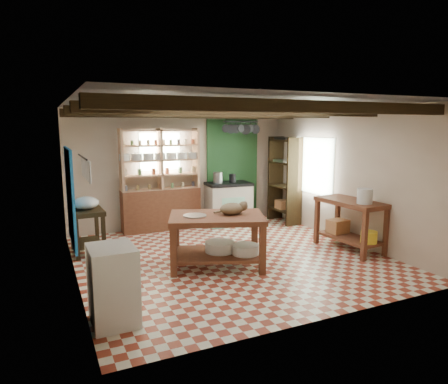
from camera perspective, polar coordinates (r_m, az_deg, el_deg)
name	(u,v)px	position (r m, az deg, el deg)	size (l,w,h in m)	color
floor	(230,258)	(7.01, 0.85, -9.36)	(5.00, 5.00, 0.02)	#983521
ceiling	(230,104)	(6.65, 0.91, 12.46)	(5.00, 5.00, 0.02)	#4A4A50
wall_back	(182,169)	(9.01, -6.04, 3.33)	(5.00, 0.04, 2.60)	beige
wall_front	(327,212)	(4.62, 14.46, -2.72)	(5.00, 0.04, 2.60)	beige
wall_left	(72,193)	(6.07, -20.91, -0.18)	(0.04, 5.00, 2.60)	beige
wall_right	(346,175)	(8.10, 17.04, 2.29)	(0.04, 5.00, 2.60)	beige
ceiling_beams	(230,112)	(6.64, 0.90, 11.43)	(5.00, 3.80, 0.15)	#2E2110
blue_wall_patch	(70,197)	(6.99, -21.11, -0.66)	(0.04, 1.40, 1.60)	#186AB4
green_wall_patch	(232,169)	(9.46, 1.22, 3.36)	(1.30, 0.04, 2.30)	#1C4821
window_back	(160,151)	(8.81, -9.14, 5.74)	(0.90, 0.02, 0.80)	silver
window_right	(313,166)	(8.84, 12.66, 3.69)	(0.02, 1.30, 1.20)	silver
utensil_rail	(83,167)	(4.83, -19.50, 3.33)	(0.06, 0.90, 0.28)	black
pot_rack	(241,129)	(9.03, 2.42, 8.98)	(0.86, 0.12, 0.36)	black
shelving_unit	(161,180)	(8.69, -9.05, 1.71)	(1.70, 0.34, 2.20)	tan
tall_rack	(285,180)	(9.42, 8.65, 1.70)	(0.40, 0.86, 2.00)	#2E2110
work_table	(217,241)	(6.47, -1.02, -6.98)	(1.49, 0.99, 0.84)	brown
stove	(228,203)	(9.18, 0.62, -1.65)	(0.99, 0.67, 0.97)	beige
prep_table	(87,231)	(7.53, -18.93, -5.31)	(0.54, 0.79, 0.80)	#2E2110
white_cabinet	(113,285)	(4.84, -15.58, -12.67)	(0.50, 0.60, 0.91)	silver
right_counter	(350,225)	(7.66, 17.54, -4.51)	(0.65, 1.29, 0.92)	brown
cat	(232,209)	(6.41, 1.17, -2.40)	(0.41, 0.31, 0.19)	#81694B
steel_tray	(195,216)	(6.30, -4.20, -3.38)	(0.36, 0.36, 0.02)	#9C9DA3
basin_large	(220,247)	(6.55, -0.60, -7.81)	(0.48, 0.48, 0.17)	silver
basin_small	(245,249)	(6.45, 3.06, -8.18)	(0.43, 0.43, 0.15)	silver
kettle_left	(218,178)	(9.00, -0.86, 2.06)	(0.22, 0.22, 0.25)	#9C9DA3
kettle_right	(232,178)	(9.12, 1.21, 1.98)	(0.15, 0.15, 0.19)	black
enamel_bowl	(86,203)	(7.42, -19.14, -1.49)	(0.44, 0.44, 0.22)	silver
white_bucket	(365,196)	(7.27, 19.47, -0.56)	(0.26, 0.26, 0.26)	silver
wicker_basket	(338,226)	(7.88, 15.94, -4.72)	(0.36, 0.29, 0.25)	#B07347
yellow_tub	(369,237)	(7.39, 20.00, -6.06)	(0.28, 0.28, 0.20)	yellow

